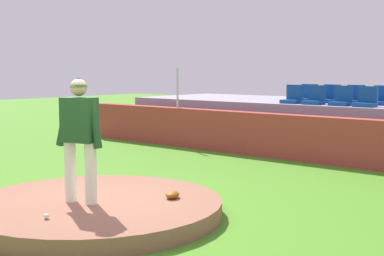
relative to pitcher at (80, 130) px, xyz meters
The scene contains 16 objects.
ground_plane 1.34m from the pitcher, 80.63° to the left, with size 60.00×60.00×0.00m, color #498821.
pitchers_mound 1.22m from the pitcher, 80.63° to the left, with size 3.81×3.81×0.25m, color #905D47.
pitcher is the anchor object (origin of this frame).
baseball 1.38m from the pitcher, 67.21° to the right, with size 0.07×0.07×0.07m, color white.
fielding_glove 1.70m from the pitcher, 51.24° to the left, with size 0.30×0.20×0.11m, color #8A4B12.
brick_barrier 6.74m from the pitcher, 89.67° to the left, with size 14.92×0.40×1.10m, color #A73A33.
fence_post_left 7.82m from the pitcher, 121.05° to the left, with size 0.06×0.06×1.15m, color silver.
bleacher_platform 9.36m from the pitcher, 89.76° to the left, with size 13.18×3.82×1.29m, color #928A9D.
stadium_chair_0 8.04m from the pitcher, 97.10° to the left, with size 0.48×0.44×0.50m.
stadium_chair_1 7.96m from the pitcher, 92.37° to the left, with size 0.48×0.44×0.50m.
stadium_chair_2 7.99m from the pitcher, 87.08° to the left, with size 0.48×0.44×0.50m.
stadium_chair_3 8.01m from the pitcher, 82.39° to the left, with size 0.48×0.44×0.50m.
stadium_chair_4 8.91m from the pitcher, 96.47° to the left, with size 0.48×0.44×0.50m.
stadium_chair_5 8.85m from the pitcher, 92.07° to the left, with size 0.48×0.44×0.50m.
stadium_chair_6 8.87m from the pitcher, 87.66° to the left, with size 0.48×0.44×0.50m.
stadium_chair_7 8.90m from the pitcher, 82.84° to the left, with size 0.48×0.44×0.50m.
Camera 1 is at (6.16, -5.08, 2.19)m, focal length 49.97 mm.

